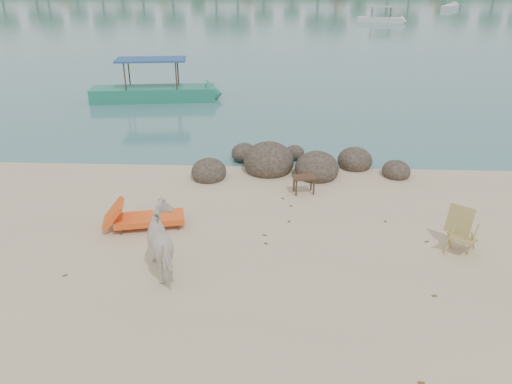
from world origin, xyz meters
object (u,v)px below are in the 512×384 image
boulders (291,165)px  lounge_chair (149,216)px  side_table (304,186)px  boat_near (151,66)px  cow (167,243)px  deck_chair (462,234)px

boulders → lounge_chair: bearing=-132.3°
side_table → lounge_chair: (-3.66, -2.06, 0.06)m
boat_near → boulders: bearing=-61.8°
cow → deck_chair: 6.12m
boulders → cow: 6.04m
lounge_chair → deck_chair: 6.90m
boat_near → lounge_chair: bearing=-84.5°
side_table → lounge_chair: lounge_chair is taller
cow → lounge_chair: 2.01m
lounge_chair → deck_chair: size_ratio=2.18×
side_table → boat_near: (-6.44, 10.15, 1.28)m
boulders → cow: cow is taller
lounge_chair → boat_near: bearing=90.1°
lounge_chair → boat_near: (-2.78, 12.21, 1.22)m
boulders → boat_near: boat_near is taller
side_table → cow: bearing=-137.2°
boulders → boat_near: 10.59m
side_table → lounge_chair: bearing=-161.5°
lounge_chair → deck_chair: deck_chair is taller
boulders → side_table: bearing=-78.7°
cow → side_table: 4.81m
cow → deck_chair: bearing=162.6°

